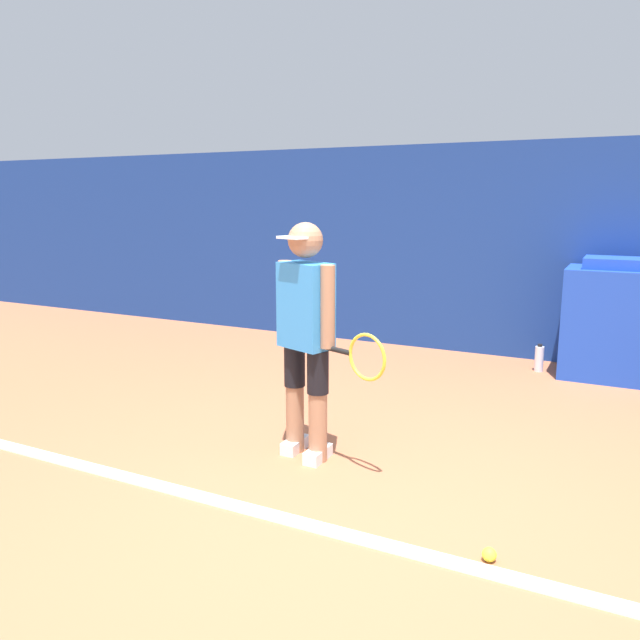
{
  "coord_description": "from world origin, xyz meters",
  "views": [
    {
      "loc": [
        1.27,
        -2.68,
        1.66
      ],
      "look_at": [
        -0.55,
        0.93,
        0.88
      ],
      "focal_mm": 35.0,
      "sensor_mm": 36.0,
      "label": 1
    }
  ],
  "objects_px": {
    "tennis_player": "(307,331)",
    "tennis_ball": "(489,555)",
    "covered_chair": "(618,322)",
    "water_bottle": "(539,358)"
  },
  "relations": [
    {
      "from": "tennis_player",
      "to": "tennis_ball",
      "type": "bearing_deg",
      "value": -8.37
    },
    {
      "from": "tennis_ball",
      "to": "covered_chair",
      "type": "distance_m",
      "value": 3.66
    },
    {
      "from": "covered_chair",
      "to": "water_bottle",
      "type": "distance_m",
      "value": 0.78
    },
    {
      "from": "tennis_player",
      "to": "water_bottle",
      "type": "relative_size",
      "value": 5.59
    },
    {
      "from": "tennis_player",
      "to": "tennis_ball",
      "type": "height_order",
      "value": "tennis_player"
    },
    {
      "from": "tennis_player",
      "to": "covered_chair",
      "type": "relative_size",
      "value": 1.34
    },
    {
      "from": "tennis_ball",
      "to": "covered_chair",
      "type": "relative_size",
      "value": 0.06
    },
    {
      "from": "tennis_player",
      "to": "covered_chair",
      "type": "height_order",
      "value": "tennis_player"
    },
    {
      "from": "tennis_player",
      "to": "water_bottle",
      "type": "height_order",
      "value": "tennis_player"
    },
    {
      "from": "water_bottle",
      "to": "tennis_player",
      "type": "bearing_deg",
      "value": -110.6
    }
  ]
}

